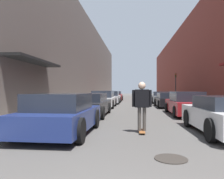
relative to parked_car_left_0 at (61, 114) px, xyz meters
The scene contains 16 objects.
ground 15.73m from the parked_car_left_0, 80.40° to the left, with size 116.79×116.79×0.00m, color #4C4947.
curb_strip_left 20.92m from the parked_car_left_0, 95.57° to the left, with size 1.80×53.08×0.12m.
curb_strip_right 22.05m from the parked_car_left_0, 70.73° to the left, with size 1.80×53.08×0.12m.
building_row_left 21.84m from the parked_car_left_0, 103.33° to the left, with size 4.90×53.08×10.20m.
building_row_right 23.50m from the parked_car_left_0, 63.94° to the left, with size 4.90×53.08×9.27m.
parked_car_left_0 is the anchor object (origin of this frame).
parked_car_left_1 5.03m from the parked_car_left_0, 89.59° to the left, with size 1.86×4.77×1.27m.
parked_car_left_2 10.85m from the parked_car_left_0, 90.34° to the left, with size 1.95×4.22×1.38m.
parked_car_left_3 15.92m from the parked_car_left_0, 90.00° to the left, with size 2.08×4.27×1.31m.
parked_car_left_4 21.37m from the parked_car_left_0, 89.96° to the left, with size 2.01×4.50×1.27m.
parked_car_right_1 8.06m from the parked_car_left_0, 47.82° to the left, with size 1.87×4.68×1.37m.
parked_car_right_2 12.92m from the parked_car_left_0, 65.65° to the left, with size 2.00×4.80×1.21m.
parked_car_right_3 18.07m from the parked_car_left_0, 72.64° to the left, with size 2.00×4.16×1.25m.
skateboarder 2.75m from the parked_car_left_0, ahead, with size 0.67×0.78×1.74m.
manhole_cover 3.97m from the parked_car_left_0, 35.86° to the right, with size 0.70×0.70×0.02m.
traffic_light 19.92m from the parked_car_left_0, 68.60° to the left, with size 0.16×0.22×3.20m.
Camera 1 is at (-0.25, -1.30, 1.48)m, focal length 35.00 mm.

